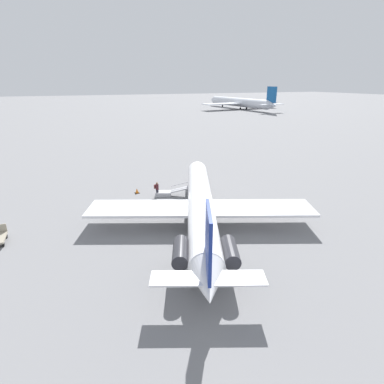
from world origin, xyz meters
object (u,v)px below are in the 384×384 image
airplane_far_center (240,102)px  airplane_main (201,205)px  boarding_stairs (167,193)px  passenger (157,188)px

airplane_far_center → airplane_main: bearing=142.2°
boarding_stairs → passenger: passenger is taller
boarding_stairs → passenger: (0.22, 1.11, 0.64)m
airplane_main → boarding_stairs: size_ratio=6.43×
boarding_stairs → passenger: size_ratio=2.36×
airplane_main → boarding_stairs: (8.27, 0.66, -1.50)m
passenger → airplane_main: bearing=-56.1°
boarding_stairs → airplane_main: bearing=-63.3°
airplane_far_center → boarding_stairs: size_ratio=13.00×
airplane_main → airplane_far_center: 128.86m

